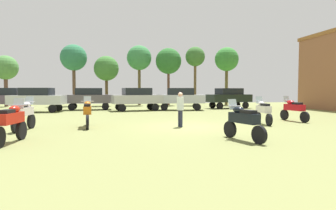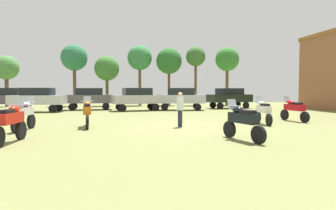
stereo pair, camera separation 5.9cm
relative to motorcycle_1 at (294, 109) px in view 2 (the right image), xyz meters
name	(u,v)px [view 2 (the right image)]	position (x,y,z in m)	size (l,w,h in m)	color
ground_plane	(185,127)	(-6.75, -1.31, -0.73)	(44.00, 52.00, 0.02)	olive
motorcycle_1	(294,109)	(0.00, 0.00, 0.00)	(0.66, 2.24, 1.46)	black
motorcycle_2	(24,114)	(-14.10, -1.57, 0.02)	(0.62, 2.13, 1.51)	black
motorcycle_3	(11,121)	(-13.50, -4.77, 0.02)	(0.62, 2.24, 1.51)	black
motorcycle_6	(87,112)	(-11.47, -0.82, 0.02)	(0.62, 2.24, 1.50)	black
motorcycle_7	(263,111)	(-2.46, -1.03, -0.01)	(0.62, 2.10, 1.45)	black
motorcycle_8	(243,120)	(-5.60, -5.48, 0.00)	(0.82, 2.08, 1.46)	black
car_1	(90,97)	(-12.74, 12.02, 0.45)	(4.38, 2.01, 2.00)	black
car_2	(181,97)	(-4.50, 10.28, 0.45)	(4.56, 2.55, 2.00)	black
car_3	(38,98)	(-16.67, 9.92, 0.45)	(4.47, 2.27, 2.00)	black
car_4	(137,97)	(-8.47, 10.12, 0.45)	(4.57, 2.61, 2.00)	black
car_5	(6,98)	(-19.66, 11.46, 0.45)	(4.35, 1.91, 2.00)	black
car_6	(229,97)	(0.80, 11.95, 0.45)	(4.56, 2.57, 2.00)	black
person_1	(180,107)	(-7.02, -1.44, 0.27)	(0.42, 0.42, 1.69)	#25283E
tree_2	(227,60)	(3.16, 18.78, 4.85)	(2.94, 2.94, 7.12)	brown
tree_3	(196,58)	(-0.88, 18.77, 5.06)	(2.37, 2.37, 7.09)	brown
tree_4	(169,61)	(-4.10, 19.26, 4.60)	(3.13, 3.13, 6.92)	brown
tree_5	(74,58)	(-15.19, 19.29, 4.78)	(3.01, 3.01, 7.08)	brown
tree_6	(6,68)	(-22.39, 19.00, 3.52)	(2.66, 2.66, 5.64)	brown
tree_7	(107,69)	(-11.50, 19.01, 3.59)	(2.87, 2.87, 5.79)	brown
tree_8	(140,58)	(-7.63, 19.62, 4.94)	(2.97, 2.97, 7.21)	brown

